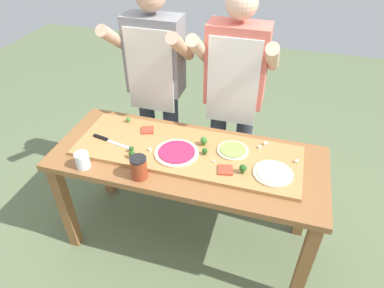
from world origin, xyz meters
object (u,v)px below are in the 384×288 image
at_px(pizza_slice_near_right, 225,170).
at_px(pizza_whole_beet_magenta, 177,153).
at_px(pizza_whole_pesto_green, 233,150).
at_px(broccoli_floret_back_left, 128,119).
at_px(prep_table, 188,170).
at_px(sauce_jar, 139,168).
at_px(broccoli_floret_front_mid, 132,149).
at_px(broccoli_floret_center_left, 132,154).
at_px(pizza_slice_far_left, 148,130).
at_px(flour_cup, 83,161).
at_px(broccoli_floret_center_right, 205,151).
at_px(broccoli_floret_front_right, 243,168).
at_px(cook_right, 234,89).
at_px(broccoli_floret_front_left, 204,141).
at_px(chefs_knife, 107,140).
at_px(cheese_crumble_d, 259,147).
at_px(cheese_crumble_b, 214,161).
at_px(cook_left, 156,78).
at_px(cheese_crumble_a, 149,149).
at_px(pizza_whole_white_garlic, 273,173).
at_px(cheese_crumble_c, 266,144).
at_px(cheese_crumble_e, 297,162).

bearing_deg(pizza_slice_near_right, pizza_whole_beet_magenta, 167.51).
relative_size(pizza_whole_pesto_green, broccoli_floret_back_left, 5.06).
height_order(prep_table, sauce_jar, sauce_jar).
xyz_separation_m(pizza_slice_near_right, broccoli_floret_front_mid, (-0.59, 0.01, 0.02)).
bearing_deg(pizza_slice_near_right, broccoli_floret_center_left, -175.38).
bearing_deg(pizza_slice_far_left, pizza_whole_pesto_green, -5.17).
bearing_deg(flour_cup, broccoli_floret_center_right, 23.17).
distance_m(pizza_whole_beet_magenta, broccoli_floret_front_right, 0.42).
distance_m(pizza_whole_beet_magenta, cook_right, 0.65).
bearing_deg(broccoli_floret_front_left, sauce_jar, -128.18).
distance_m(flour_cup, cook_right, 1.12).
distance_m(chefs_knife, broccoli_floret_back_left, 0.24).
distance_m(broccoli_floret_front_left, cheese_crumble_d, 0.35).
bearing_deg(cheese_crumble_b, broccoli_floret_center_right, 141.67).
distance_m(chefs_knife, cook_left, 0.62).
height_order(broccoli_floret_front_mid, flour_cup, flour_cup).
relative_size(broccoli_floret_center_left, sauce_jar, 0.38).
xyz_separation_m(broccoli_floret_back_left, cheese_crumble_a, (0.26, -0.26, -0.01)).
bearing_deg(broccoli_floret_center_right, pizza_whole_white_garlic, -8.62).
distance_m(broccoli_floret_center_left, cheese_crumble_c, 0.84).
distance_m(pizza_whole_beet_magenta, pizza_slice_near_right, 0.33).
bearing_deg(broccoli_floret_center_right, cheese_crumble_c, 29.83).
bearing_deg(cheese_crumble_a, broccoli_floret_front_mid, -156.29).
xyz_separation_m(broccoli_floret_front_right, broccoli_floret_center_right, (-0.25, 0.10, -0.01)).
xyz_separation_m(broccoli_floret_back_left, flour_cup, (-0.07, -0.48, -0.00)).
distance_m(pizza_slice_near_right, cook_right, 0.68).
bearing_deg(broccoli_floret_center_left, pizza_whole_beet_magenta, 25.57).
distance_m(broccoli_floret_front_left, sauce_jar, 0.46).
bearing_deg(pizza_whole_pesto_green, broccoli_floret_front_left, 177.16).
bearing_deg(cook_right, broccoli_floret_back_left, -152.92).
bearing_deg(cheese_crumble_c, cheese_crumble_b, -137.64).
relative_size(pizza_slice_near_right, cheese_crumble_b, 6.88).
relative_size(broccoli_floret_center_right, cheese_crumble_a, 2.70).
xyz_separation_m(cheese_crumble_c, flour_cup, (-1.02, -0.49, 0.01)).
distance_m(pizza_whole_white_garlic, flour_cup, 1.11).
bearing_deg(broccoli_floret_front_mid, flour_cup, -141.92).
bearing_deg(cheese_crumble_d, broccoli_floret_center_right, -153.41).
bearing_deg(flour_cup, sauce_jar, 2.12).
bearing_deg(broccoli_floret_center_left, chefs_knife, 153.52).
bearing_deg(broccoli_floret_center_left, pizza_slice_far_left, 94.07).
relative_size(sauce_jar, cook_left, 0.08).
bearing_deg(pizza_whole_beet_magenta, pizza_slice_near_right, -12.49).
xyz_separation_m(pizza_slice_far_left, broccoli_floret_front_left, (0.40, -0.04, 0.03)).
xyz_separation_m(prep_table, flour_cup, (-0.56, -0.27, 0.16)).
relative_size(broccoli_floret_center_right, cook_right, 0.03).
bearing_deg(cheese_crumble_e, cheese_crumble_c, 147.89).
relative_size(prep_table, broccoli_floret_back_left, 43.84).
relative_size(cheese_crumble_d, sauce_jar, 0.11).
bearing_deg(pizza_slice_far_left, chefs_knife, -140.63).
distance_m(pizza_slice_far_left, broccoli_floret_front_right, 0.72).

